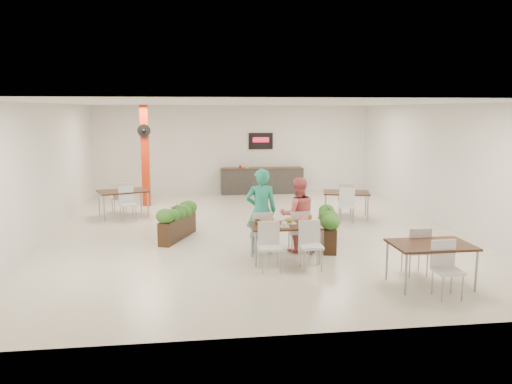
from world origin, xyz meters
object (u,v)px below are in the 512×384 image
Objects in this scene: diner_man at (261,211)px; planter_left at (178,219)px; service_counter at (262,180)px; side_table_c at (431,250)px; red_column at (145,154)px; side_table_b at (346,196)px; main_table at (285,230)px; side_table_a at (123,194)px; planter_right at (328,225)px; diner_woman at (298,215)px.

diner_man is 1.13× the size of planter_left.
service_counter reaches higher than planter_left.
planter_left is 0.99× the size of side_table_c.
red_column reaches higher than service_counter.
diner_man is at bearing 137.56° from side_table_c.
diner_man is (2.89, -5.78, -0.73)m from red_column.
side_table_c is (5.54, -8.17, -1.00)m from red_column.
side_table_b is (4.68, 1.72, 0.15)m from planter_left.
planter_left is 5.86m from side_table_c.
side_table_a is (-3.81, 4.85, 0.01)m from main_table.
planter_left is at bearing 162.73° from planter_right.
red_column is 6.51m from diner_man.
red_column is 1.98× the size of planter_left.
main_table is at bearing -71.42° from side_table_a.
red_column reaches higher than diner_woman.
side_table_a is 8.96m from side_table_c.
planter_left is at bearing -28.13° from diner_woman.
side_table_b is at bearing 64.85° from planter_right.
planter_left is at bearing 136.76° from main_table.
diner_woman is at bearing 57.96° from main_table.
main_table reaches higher than planter_left.
diner_man is 1.09× the size of side_table_b.
diner_man is 0.81m from diner_woman.
planter_left is (-2.20, 2.06, -0.15)m from main_table.
planter_right is at bearing 110.92° from side_table_c.
diner_man is at bearing -63.42° from red_column.
diner_man is (-0.39, 0.65, 0.28)m from main_table.
service_counter reaches higher than side_table_c.
service_counter reaches higher than side_table_a.
main_table is at bearing -94.93° from service_counter.
diner_woman is at bearing -92.29° from service_counter.
side_table_a is 6.39m from side_table_b.
diner_woman is 3.03m from side_table_c.
service_counter is 6.88m from planter_left.
red_column reaches higher than diner_man.
side_table_b is at bearing -132.34° from diner_man.
planter_right is at bearing -154.97° from diner_woman.
service_counter is 1.86× the size of planter_left.
main_table is 0.89× the size of diner_man.
side_table_a is at bearing 120.17° from planter_left.
main_table is 6.17m from side_table_a.
diner_man is 1.13× the size of side_table_c.
planter_right is at bearing -50.50° from red_column.
red_column is 7.29m from main_table.
diner_woman is 1.00× the size of planter_left.
main_table reaches higher than planter_right.
side_table_b is 5.52m from side_table_c.
planter_right is at bearing -17.27° from planter_left.
red_column is 1.97× the size of main_table.
red_column is 1.97× the size of diner_woman.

